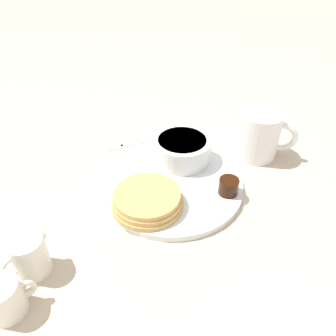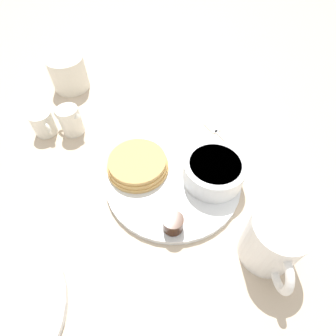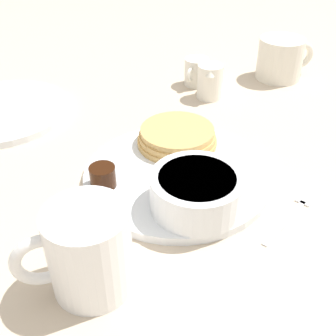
{
  "view_description": "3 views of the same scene",
  "coord_description": "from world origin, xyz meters",
  "px_view_note": "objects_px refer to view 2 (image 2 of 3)",
  "views": [
    {
      "loc": [
        -0.45,
        0.14,
        0.41
      ],
      "look_at": [
        0.02,
        0.0,
        0.03
      ],
      "focal_mm": 35.0,
      "sensor_mm": 36.0,
      "label": 1
    },
    {
      "loc": [
        -0.17,
        -0.25,
        0.43
      ],
      "look_at": [
        -0.01,
        -0.0,
        0.05
      ],
      "focal_mm": 28.0,
      "sensor_mm": 36.0,
      "label": 2
    },
    {
      "loc": [
        0.3,
        -0.37,
        0.37
      ],
      "look_at": [
        -0.01,
        -0.01,
        0.02
      ],
      "focal_mm": 45.0,
      "sensor_mm": 36.0,
      "label": 3
    }
  ],
  "objects_px": {
    "creamer_pitcher_far": "(43,123)",
    "fork": "(221,135)",
    "second_mug": "(69,73)",
    "creamer_pitcher_near": "(70,120)",
    "plate": "(173,179)",
    "bowl": "(214,170)",
    "coffee_mug": "(273,242)"
  },
  "relations": [
    {
      "from": "coffee_mug",
      "to": "creamer_pitcher_near",
      "type": "bearing_deg",
      "value": 110.95
    },
    {
      "from": "plate",
      "to": "coffee_mug",
      "type": "xyz_separation_m",
      "value": [
        0.05,
        -0.2,
        0.04
      ]
    },
    {
      "from": "creamer_pitcher_far",
      "to": "fork",
      "type": "xyz_separation_m",
      "value": [
        0.34,
        -0.22,
        -0.03
      ]
    },
    {
      "from": "creamer_pitcher_near",
      "to": "fork",
      "type": "distance_m",
      "value": 0.34
    },
    {
      "from": "plate",
      "to": "fork",
      "type": "bearing_deg",
      "value": 17.28
    },
    {
      "from": "fork",
      "to": "plate",
      "type": "bearing_deg",
      "value": -162.72
    },
    {
      "from": "creamer_pitcher_near",
      "to": "second_mug",
      "type": "distance_m",
      "value": 0.18
    },
    {
      "from": "creamer_pitcher_near",
      "to": "second_mug",
      "type": "relative_size",
      "value": 0.58
    },
    {
      "from": "plate",
      "to": "creamer_pitcher_near",
      "type": "relative_size",
      "value": 3.95
    },
    {
      "from": "second_mug",
      "to": "coffee_mug",
      "type": "bearing_deg",
      "value": -79.5
    },
    {
      "from": "plate",
      "to": "creamer_pitcher_near",
      "type": "height_order",
      "value": "creamer_pitcher_near"
    },
    {
      "from": "creamer_pitcher_far",
      "to": "bowl",
      "type": "bearing_deg",
      "value": -52.46
    },
    {
      "from": "bowl",
      "to": "coffee_mug",
      "type": "relative_size",
      "value": 1.04
    },
    {
      "from": "bowl",
      "to": "creamer_pitcher_near",
      "type": "height_order",
      "value": "creamer_pitcher_near"
    },
    {
      "from": "bowl",
      "to": "fork",
      "type": "distance_m",
      "value": 0.14
    },
    {
      "from": "coffee_mug",
      "to": "second_mug",
      "type": "relative_size",
      "value": 0.98
    },
    {
      "from": "creamer_pitcher_near",
      "to": "bowl",
      "type": "bearing_deg",
      "value": -56.75
    },
    {
      "from": "plate",
      "to": "coffee_mug",
      "type": "distance_m",
      "value": 0.21
    },
    {
      "from": "bowl",
      "to": "creamer_pitcher_far",
      "type": "bearing_deg",
      "value": 127.54
    },
    {
      "from": "coffee_mug",
      "to": "second_mug",
      "type": "bearing_deg",
      "value": 100.5
    },
    {
      "from": "second_mug",
      "to": "creamer_pitcher_near",
      "type": "bearing_deg",
      "value": -108.23
    },
    {
      "from": "creamer_pitcher_far",
      "to": "fork",
      "type": "distance_m",
      "value": 0.4
    },
    {
      "from": "fork",
      "to": "second_mug",
      "type": "distance_m",
      "value": 0.43
    },
    {
      "from": "bowl",
      "to": "second_mug",
      "type": "height_order",
      "value": "second_mug"
    },
    {
      "from": "plate",
      "to": "creamer_pitcher_far",
      "type": "xyz_separation_m",
      "value": [
        -0.18,
        0.27,
        0.02
      ]
    },
    {
      "from": "bowl",
      "to": "second_mug",
      "type": "relative_size",
      "value": 1.01
    },
    {
      "from": "plate",
      "to": "second_mug",
      "type": "height_order",
      "value": "second_mug"
    },
    {
      "from": "creamer_pitcher_near",
      "to": "fork",
      "type": "xyz_separation_m",
      "value": [
        0.28,
        -0.19,
        -0.03
      ]
    },
    {
      "from": "creamer_pitcher_near",
      "to": "fork",
      "type": "height_order",
      "value": "creamer_pitcher_near"
    },
    {
      "from": "coffee_mug",
      "to": "fork",
      "type": "bearing_deg",
      "value": 66.24
    },
    {
      "from": "coffee_mug",
      "to": "creamer_pitcher_far",
      "type": "xyz_separation_m",
      "value": [
        -0.23,
        0.48,
        -0.02
      ]
    },
    {
      "from": "creamer_pitcher_near",
      "to": "coffee_mug",
      "type": "bearing_deg",
      "value": -69.05
    }
  ]
}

